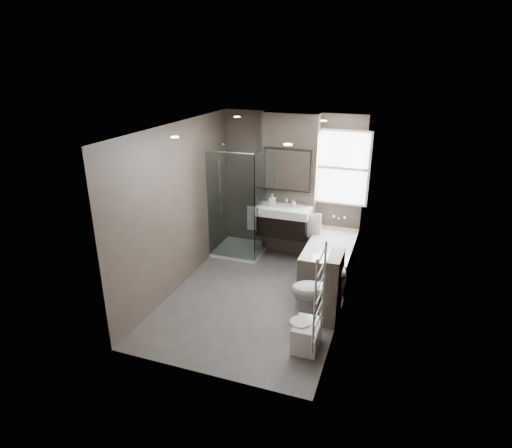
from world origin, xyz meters
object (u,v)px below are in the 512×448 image
at_px(toilet, 317,291).
at_px(bidet, 306,335).
at_px(bathtub, 330,257).
at_px(vanity, 284,221).

xyz_separation_m(toilet, bidet, (0.04, -0.81, -0.19)).
height_order(toilet, bidet, toilet).
distance_m(bathtub, toilet, 1.30).
bearing_deg(toilet, bidet, -11.61).
bearing_deg(toilet, vanity, -163.93).
xyz_separation_m(vanity, bidet, (1.01, -2.44, -0.55)).
height_order(vanity, bidet, vanity).
distance_m(vanity, toilet, 1.93).
bearing_deg(toilet, bathtub, 167.21).
relative_size(vanity, bidet, 2.04).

